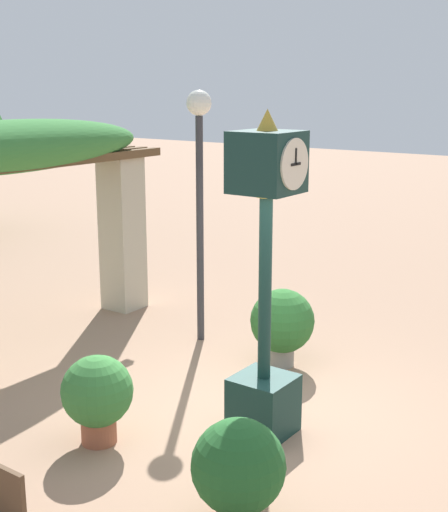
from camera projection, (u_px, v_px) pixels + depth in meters
name	position (u px, v px, depth m)	size (l,w,h in m)	color
ground_plane	(258.00, 416.00, 7.77)	(60.00, 60.00, 0.00)	#9E7A60
pedestal_clock	(265.00, 284.00, 7.03)	(0.59, 0.63, 3.30)	#14332D
pergola	(14.00, 178.00, 9.43)	(5.15, 1.14, 3.07)	#BCB299
potted_plant_near_left	(238.00, 469.00, 5.79)	(0.78, 0.78, 0.89)	#B26B4C
potted_plant_near_right	(282.00, 323.00, 9.04)	(0.82, 0.82, 1.01)	gray
potted_plant_far_left	(97.00, 394.00, 7.08)	(0.72, 0.72, 0.92)	#9E563D
lamp_post	(199.00, 162.00, 9.53)	(0.34, 0.34, 3.45)	#333338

